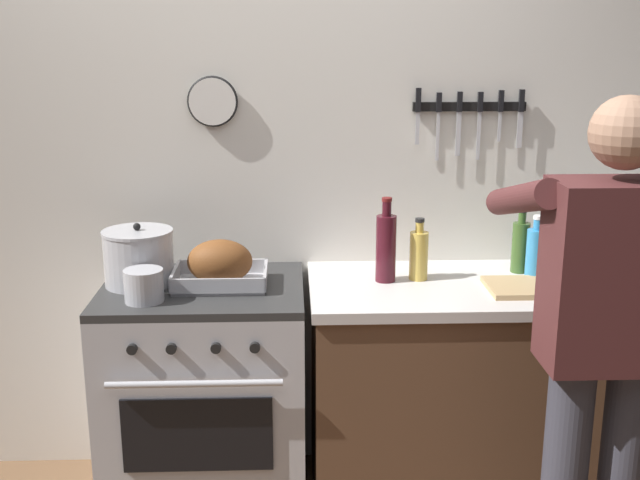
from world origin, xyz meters
name	(u,v)px	position (x,y,z in m)	size (l,w,h in m)	color
wall_back	(262,165)	(0.00, 1.35, 1.30)	(6.00, 0.13, 2.60)	white
counter_block	(567,387)	(1.21, 0.99, 0.46)	(2.03, 0.65, 0.90)	brown
stove	(207,395)	(-0.22, 0.99, 0.45)	(0.76, 0.67, 0.90)	#BCBCC1
person_cook	(604,333)	(1.05, 0.33, 0.95)	(0.51, 0.63, 1.66)	#383842
roasting_pan	(220,265)	(-0.15, 0.99, 0.98)	(0.35, 0.26, 0.18)	#B7B7BC
stock_pot	(139,257)	(-0.46, 1.02, 1.01)	(0.26, 0.26, 0.24)	#B7B7BC
saucepan	(144,286)	(-0.41, 0.82, 0.96)	(0.14, 0.14, 0.12)	#B7B7BC
cutting_board	(536,287)	(1.02, 0.90, 0.91)	(0.36, 0.24, 0.02)	tan
bottle_cooking_oil	(419,254)	(0.61, 1.04, 1.00)	(0.07, 0.07, 0.24)	gold
bottle_dish_soap	(536,252)	(1.06, 1.04, 1.00)	(0.08, 0.08, 0.25)	#338CCC
bottle_olive_oil	(520,246)	(1.03, 1.13, 1.01)	(0.07, 0.07, 0.26)	#385623
bottle_wine_red	(386,246)	(0.48, 1.03, 1.04)	(0.08, 0.08, 0.33)	#47141E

